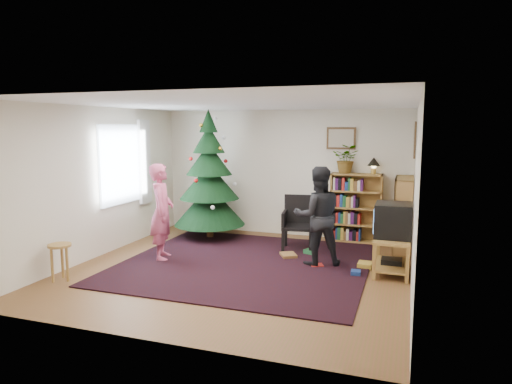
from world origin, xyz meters
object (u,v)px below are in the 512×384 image
(crt_tv, at_px, (393,220))
(person_standing, at_px, (162,212))
(table_lamp, at_px, (374,163))
(tv_stand, at_px, (392,251))
(bookshelf_back, at_px, (356,207))
(person_by_chair, at_px, (318,216))
(picture_back, at_px, (341,138))
(stool, at_px, (60,252))
(picture_right, at_px, (415,140))
(christmas_tree, at_px, (209,185))
(armchair, at_px, (299,221))
(potted_plant, at_px, (346,159))
(bookshelf_right, at_px, (403,214))

(crt_tv, xyz_separation_m, person_standing, (-3.61, -0.46, -0.01))
(crt_tv, distance_m, table_lamp, 1.94)
(tv_stand, bearing_deg, table_lamp, 104.17)
(crt_tv, bearing_deg, bookshelf_back, 112.91)
(person_by_chair, bearing_deg, tv_stand, 155.44)
(tv_stand, xyz_separation_m, person_by_chair, (-1.14, 0.03, 0.46))
(tv_stand, relative_size, table_lamp, 2.95)
(picture_back, bearing_deg, table_lamp, -12.11)
(picture_back, bearing_deg, stool, -131.62)
(picture_right, bearing_deg, tv_stand, -102.43)
(christmas_tree, distance_m, armchair, 1.97)
(potted_plant, bearing_deg, tv_stand, -61.69)
(armchair, bearing_deg, bookshelf_back, 38.09)
(picture_back, bearing_deg, bookshelf_back, -22.31)
(tv_stand, relative_size, armchair, 0.95)
(picture_right, relative_size, potted_plant, 1.11)
(bookshelf_right, relative_size, armchair, 1.34)
(picture_right, bearing_deg, armchair, -169.81)
(christmas_tree, xyz_separation_m, bookshelf_back, (2.75, 0.61, -0.38))
(bookshelf_back, xyz_separation_m, person_by_chair, (-0.39, -1.71, 0.12))
(bookshelf_right, bearing_deg, picture_right, -138.80)
(armchair, relative_size, person_standing, 0.61)
(picture_back, height_order, table_lamp, picture_back)
(tv_stand, height_order, potted_plant, potted_plant)
(picture_right, height_order, person_standing, picture_right)
(person_standing, bearing_deg, bookshelf_right, -86.88)
(armchair, bearing_deg, picture_right, 1.53)
(christmas_tree, height_order, potted_plant, christmas_tree)
(picture_right, xyz_separation_m, christmas_tree, (-3.74, -0.02, -0.91))
(person_standing, height_order, person_by_chair, person_standing)
(armchair, height_order, person_by_chair, person_by_chair)
(person_by_chair, relative_size, table_lamp, 5.02)
(person_standing, distance_m, potted_plant, 3.55)
(crt_tv, height_order, table_lamp, table_lamp)
(picture_right, height_order, bookshelf_back, picture_right)
(person_standing, relative_size, person_by_chair, 1.01)
(stool, height_order, table_lamp, table_lamp)
(picture_right, bearing_deg, christmas_tree, -179.64)
(picture_back, distance_m, person_by_chair, 2.19)
(bookshelf_right, bearing_deg, christmas_tree, 92.82)
(bookshelf_back, bearing_deg, table_lamp, 0.00)
(stool, xyz_separation_m, person_by_chair, (3.28, 1.92, 0.37))
(potted_plant, relative_size, table_lamp, 1.74)
(crt_tv, relative_size, table_lamp, 1.84)
(stool, bearing_deg, picture_right, 33.08)
(picture_right, bearing_deg, stool, -146.92)
(person_standing, bearing_deg, crt_tv, -105.01)
(crt_tv, height_order, potted_plant, potted_plant)
(christmas_tree, relative_size, stool, 4.72)
(potted_plant, bearing_deg, picture_right, -26.26)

